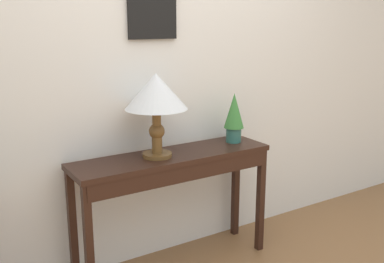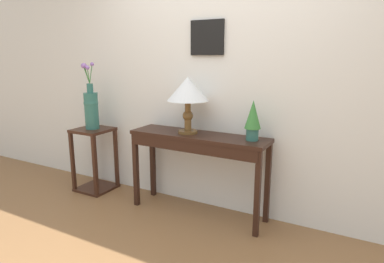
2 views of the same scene
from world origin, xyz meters
TOP-DOWN VIEW (x-y plane):
  - back_wall_with_art at (-0.00, 1.42)m, footprint 9.00×0.13m
  - console_table at (-0.12, 1.13)m, footprint 1.32×0.35m
  - table_lamp at (-0.23, 1.15)m, footprint 0.38×0.38m
  - potted_plant_on_console at (0.39, 1.18)m, footprint 0.14×0.14m

SIDE VIEW (x-z plane):
  - console_table at x=-0.12m, z-range 0.27..1.06m
  - potted_plant_on_console at x=0.39m, z-range 0.80..1.15m
  - table_lamp at x=-0.23m, z-range 0.91..1.44m
  - back_wall_with_art at x=0.00m, z-range 0.00..2.80m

